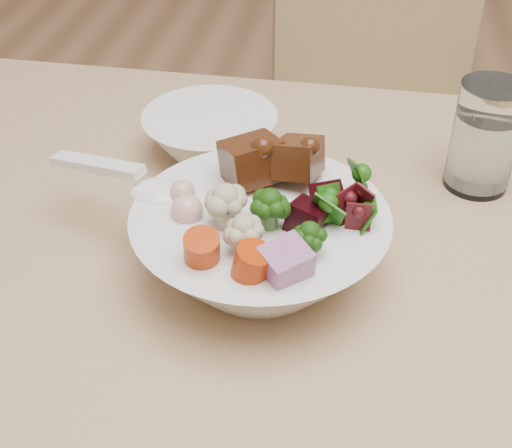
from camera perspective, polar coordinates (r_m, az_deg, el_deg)
name	(u,v)px	position (r m, az deg, el deg)	size (l,w,h in m)	color
dining_table	(435,323)	(0.78, 14.15, -7.66)	(1.43, 0.82, 0.66)	tan
chair_far	(388,107)	(1.38, 10.50, 9.17)	(0.50, 0.50, 0.87)	tan
food_bowl	(262,239)	(0.69, 0.51, -1.24)	(0.25, 0.25, 0.13)	white
soup_spoon	(142,186)	(0.72, -9.07, 3.04)	(0.17, 0.09, 0.03)	white
water_glass	(484,141)	(0.85, 17.76, 6.34)	(0.07, 0.07, 0.13)	white
side_bowl	(210,135)	(0.88, -3.67, 7.10)	(0.16, 0.16, 0.05)	white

